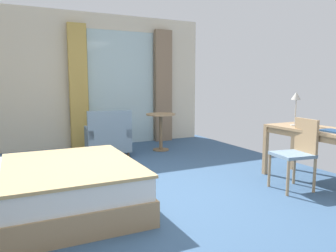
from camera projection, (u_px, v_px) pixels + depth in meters
ground at (155, 201)px, 3.85m from camera, size 5.70×7.66×0.10m
wall_back at (86, 81)px, 6.82m from camera, size 5.30×0.12×2.80m
balcony_glass_door at (122, 88)px, 7.11m from camera, size 1.49×0.02×2.47m
curtain_panel_left at (79, 87)px, 6.59m from camera, size 0.37×0.10×2.54m
curtain_panel_right at (163, 86)px, 7.44m from camera, size 0.41×0.10×2.54m
bed at (30, 190)px, 3.27m from camera, size 2.08×1.68×0.99m
writing_desk at (324, 136)px, 4.22m from camera, size 0.66×1.55×0.75m
desk_chair at (298, 150)px, 4.08m from camera, size 0.49×0.46×0.90m
desk_lamp at (296, 100)px, 4.52m from camera, size 0.16×0.16×0.49m
closed_book at (335, 131)px, 3.96m from camera, size 0.24×0.34×0.02m
armchair_by_window at (108, 138)px, 5.99m from camera, size 0.86×0.85×0.86m
round_cafe_table at (161, 124)px, 6.45m from camera, size 0.59×0.59×0.74m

